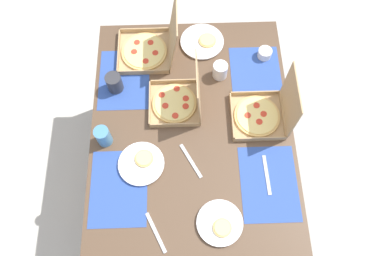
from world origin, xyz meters
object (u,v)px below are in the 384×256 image
plate_far_right (142,163)px  cup_spare (114,83)px  cup_dark (103,136)px  pizza_box_corner_right (179,100)px  pizza_box_center (264,113)px  condiment_bowl (265,53)px  cup_clear_right (220,70)px  pizza_box_corner_left (150,47)px  plate_near_right (220,223)px  plate_middle (203,42)px

plate_far_right → cup_spare: (-0.42, -0.14, 0.04)m
cup_dark → pizza_box_corner_right: bearing=117.3°
pizza_box_center → condiment_bowl: pizza_box_center is taller
cup_clear_right → condiment_bowl: size_ratio=1.21×
cup_clear_right → cup_spare: bearing=-83.6°
pizza_box_corner_left → plate_near_right: size_ratio=1.60×
pizza_box_center → cup_clear_right: pizza_box_center is taller
plate_middle → cup_spare: 0.53m
cup_dark → plate_near_right: bearing=52.0°
pizza_box_center → cup_dark: size_ratio=2.67×
plate_near_right → condiment_bowl: condiment_bowl is taller
cup_spare → cup_clear_right: 0.54m
plate_middle → pizza_box_corner_left: bearing=-78.6°
plate_far_right → condiment_bowl: 0.87m
pizza_box_center → plate_middle: pizza_box_center is taller
cup_clear_right → pizza_box_corner_left: bearing=-113.1°
pizza_box_corner_left → pizza_box_corner_right: 0.35m
plate_near_right → cup_dark: size_ratio=1.86×
plate_near_right → pizza_box_corner_right: bearing=-164.6°
plate_far_right → cup_dark: (-0.12, -0.18, 0.05)m
plate_far_right → cup_clear_right: bearing=140.4°
pizza_box_center → cup_spare: bearing=-104.5°
pizza_box_corner_left → plate_far_right: bearing=-3.3°
plate_near_right → cup_spare: (-0.70, -0.49, 0.04)m
pizza_box_corner_left → cup_spare: size_ratio=3.25×
plate_far_right → plate_middle: (-0.69, 0.32, -0.00)m
pizza_box_corner_right → pizza_box_center: bearing=78.4°
pizza_box_corner_right → plate_middle: pizza_box_corner_right is taller
cup_spare → plate_far_right: bearing=18.8°
pizza_box_center → cup_dark: pizza_box_center is taller
pizza_box_center → pizza_box_corner_right: bearing=-101.6°
plate_far_right → plate_near_right: bearing=50.5°
plate_far_right → condiment_bowl: (-0.59, 0.64, 0.01)m
pizza_box_corner_right → cup_clear_right: pizza_box_corner_right is taller
plate_far_right → condiment_bowl: condiment_bowl is taller
plate_far_right → plate_middle: size_ratio=0.92×
cup_dark → cup_spare: bearing=173.1°
pizza_box_center → pizza_box_corner_left: pizza_box_corner_left is taller
pizza_box_center → pizza_box_corner_left: size_ratio=0.90×
cup_dark → cup_clear_right: (-0.35, 0.57, -0.01)m
pizza_box_center → cup_dark: 0.78m
pizza_box_corner_left → plate_near_right: bearing=18.8°
pizza_box_corner_left → pizza_box_corner_right: (0.32, 0.15, -0.00)m
plate_near_right → condiment_bowl: 0.92m
plate_far_right → plate_middle: 0.76m
cup_spare → cup_dark: (0.29, -0.04, 0.00)m
cup_dark → condiment_bowl: cup_dark is taller
pizza_box_corner_left → cup_spare: 0.28m
pizza_box_center → plate_middle: bearing=-148.9°
cup_dark → condiment_bowl: 0.94m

